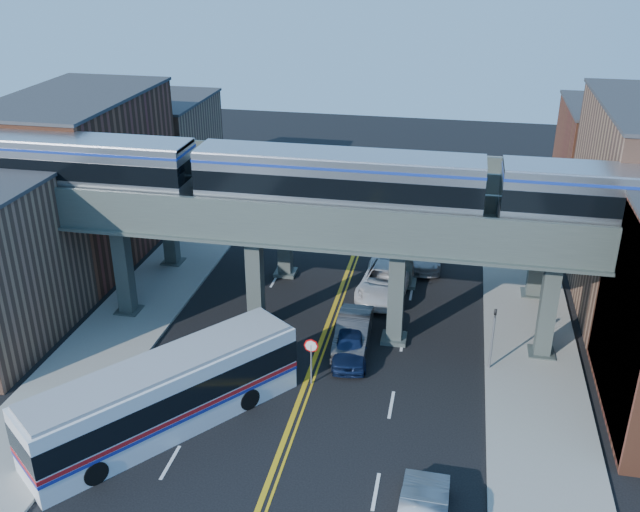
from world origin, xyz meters
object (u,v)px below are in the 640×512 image
object	(u,v)px
transit_bus	(165,396)
car_lane_d	(425,254)
car_lane_b	(353,332)
traffic_signal	(493,332)
car_lane_c	(385,281)
car_lane_a	(350,345)
transit_train	(338,181)
stop_sign	(311,354)

from	to	relation	value
transit_bus	car_lane_d	bearing A→B (deg)	10.32
transit_bus	car_lane_b	xyz separation A→B (m)	(7.32, 8.73, -0.88)
traffic_signal	car_lane_c	distance (m)	9.99
car_lane_a	car_lane_b	xyz separation A→B (m)	(-0.03, 1.31, 0.07)
traffic_signal	car_lane_c	bearing A→B (deg)	130.19
transit_train	car_lane_c	distance (m)	10.24
transit_train	car_lane_d	world-z (taller)	transit_train
car_lane_b	car_lane_d	xyz separation A→B (m)	(3.20, 11.36, -0.12)
transit_bus	car_lane_d	world-z (taller)	transit_bus
traffic_signal	car_lane_b	size ratio (longest dim) A/B	0.80
car_lane_d	stop_sign	bearing A→B (deg)	-112.37
stop_sign	car_lane_c	world-z (taller)	stop_sign
traffic_signal	car_lane_a	world-z (taller)	traffic_signal
transit_train	car_lane_d	xyz separation A→B (m)	(4.30, 10.41, -8.49)
transit_train	transit_bus	world-z (taller)	transit_train
traffic_signal	transit_bus	xyz separation A→B (m)	(-14.72, -7.68, -0.57)
transit_train	transit_bus	distance (m)	13.73
transit_train	stop_sign	distance (m)	8.99
transit_bus	transit_train	bearing A→B (deg)	5.24
transit_train	car_lane_b	size ratio (longest dim) A/B	8.95
traffic_signal	car_lane_b	distance (m)	7.61
car_lane_a	car_lane_d	xyz separation A→B (m)	(3.17, 12.66, -0.04)
stop_sign	car_lane_b	distance (m)	4.41
car_lane_b	car_lane_c	size ratio (longest dim) A/B	0.81
transit_bus	car_lane_a	world-z (taller)	transit_bus
traffic_signal	transit_bus	distance (m)	16.61
transit_bus	car_lane_a	xyz separation A→B (m)	(7.35, 7.43, -0.95)
stop_sign	car_lane_c	size ratio (longest dim) A/B	0.41
transit_train	stop_sign	bearing A→B (deg)	-94.60
transit_train	car_lane_c	world-z (taller)	transit_train
stop_sign	traffic_signal	size ratio (longest dim) A/B	0.64
stop_sign	traffic_signal	xyz separation A→B (m)	(8.90, 3.00, 0.54)
transit_train	car_lane_d	distance (m)	14.10
stop_sign	car_lane_a	xyz separation A→B (m)	(1.53, 2.74, -0.98)
car_lane_c	car_lane_d	world-z (taller)	car_lane_c
stop_sign	transit_bus	xyz separation A→B (m)	(-5.82, -4.68, -0.03)
transit_bus	car_lane_a	distance (m)	10.49
car_lane_a	car_lane_b	size ratio (longest dim) A/B	0.89
car_lane_a	car_lane_d	bearing A→B (deg)	68.91
car_lane_b	car_lane_d	world-z (taller)	car_lane_b
car_lane_b	stop_sign	bearing A→B (deg)	-112.08
stop_sign	car_lane_b	size ratio (longest dim) A/B	0.51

